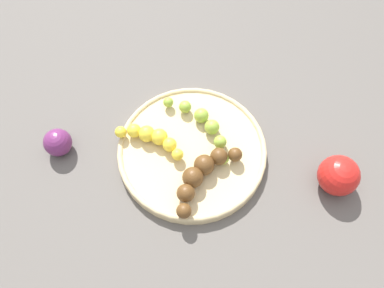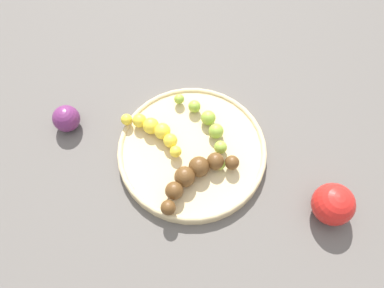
# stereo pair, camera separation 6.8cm
# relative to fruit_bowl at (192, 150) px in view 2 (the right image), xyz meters

# --- Properties ---
(ground_plane) EXTENTS (2.40, 2.40, 0.00)m
(ground_plane) POSITION_rel_fruit_bowl_xyz_m (0.00, 0.00, -0.01)
(ground_plane) COLOR #56514C
(fruit_bowl) EXTENTS (0.28, 0.28, 0.02)m
(fruit_bowl) POSITION_rel_fruit_bowl_xyz_m (0.00, 0.00, 0.00)
(fruit_bowl) COLOR #D1B784
(fruit_bowl) RESTS_ON ground_plane
(banana_overripe) EXTENTS (0.09, 0.15, 0.04)m
(banana_overripe) POSITION_rel_fruit_bowl_xyz_m (-0.03, 0.05, 0.03)
(banana_overripe) COLOR #593819
(banana_overripe) RESTS_ON fruit_bowl
(banana_green) EXTENTS (0.15, 0.11, 0.03)m
(banana_green) POSITION_rel_fruit_bowl_xyz_m (-0.01, -0.05, 0.02)
(banana_green) COLOR #8CAD38
(banana_green) RESTS_ON fruit_bowl
(banana_yellow) EXTENTS (0.14, 0.05, 0.03)m
(banana_yellow) POSITION_rel_fruit_bowl_xyz_m (0.08, 0.00, 0.02)
(banana_yellow) COLOR yellow
(banana_yellow) RESTS_ON fruit_bowl
(plum_purple) EXTENTS (0.05, 0.05, 0.05)m
(plum_purple) POSITION_rel_fruit_bowl_xyz_m (0.24, 0.06, 0.01)
(plum_purple) COLOR #662659
(plum_purple) RESTS_ON ground_plane
(apple_red) EXTENTS (0.07, 0.07, 0.07)m
(apple_red) POSITION_rel_fruit_bowl_xyz_m (-0.26, -0.01, 0.02)
(apple_red) COLOR red
(apple_red) RESTS_ON ground_plane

